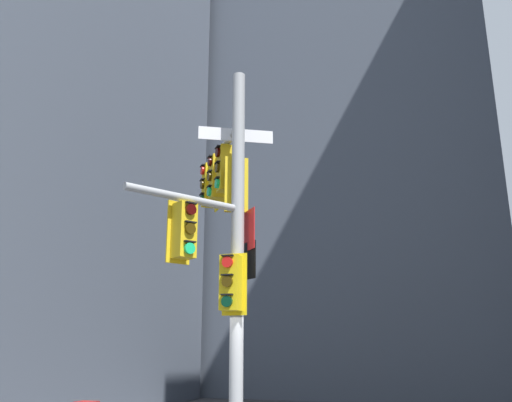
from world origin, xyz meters
name	(u,v)px	position (x,y,z in m)	size (l,w,h in m)	color
signal_pole_assembly	(224,221)	(-0.38, 0.21, 4.42)	(2.10, 3.99, 7.48)	#9EA0A3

